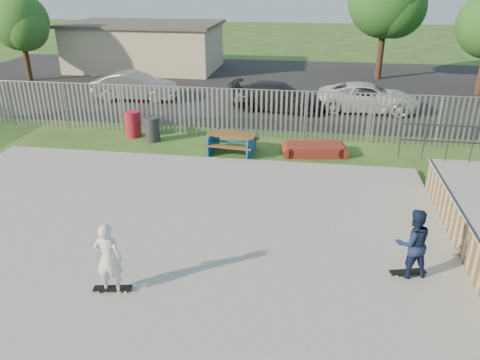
# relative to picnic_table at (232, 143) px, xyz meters

# --- Properties ---
(ground) EXTENTS (120.00, 120.00, 0.00)m
(ground) POSITION_rel_picnic_table_xyz_m (-0.95, -6.99, -0.39)
(ground) COLOR #29521C
(ground) RESTS_ON ground
(concrete_slab) EXTENTS (15.00, 12.00, 0.15)m
(concrete_slab) POSITION_rel_picnic_table_xyz_m (-0.95, -6.99, -0.31)
(concrete_slab) COLOR gray
(concrete_slab) RESTS_ON ground
(fence) EXTENTS (26.04, 16.02, 2.00)m
(fence) POSITION_rel_picnic_table_xyz_m (0.05, -2.40, 0.61)
(fence) COLOR gray
(fence) RESTS_ON ground
(picnic_table) EXTENTS (1.95, 1.67, 0.76)m
(picnic_table) POSITION_rel_picnic_table_xyz_m (0.00, 0.00, 0.00)
(picnic_table) COLOR brown
(picnic_table) RESTS_ON ground
(funbox) EXTENTS (2.15, 1.32, 0.40)m
(funbox) POSITION_rel_picnic_table_xyz_m (3.09, 0.27, -0.19)
(funbox) COLOR maroon
(funbox) RESTS_ON ground
(trash_bin_red) EXTENTS (0.64, 0.64, 1.07)m
(trash_bin_red) POSITION_rel_picnic_table_xyz_m (-4.43, 1.30, 0.15)
(trash_bin_red) COLOR maroon
(trash_bin_red) RESTS_ON ground
(trash_bin_grey) EXTENTS (0.59, 0.59, 0.98)m
(trash_bin_grey) POSITION_rel_picnic_table_xyz_m (-3.43, 0.87, 0.10)
(trash_bin_grey) COLOR #29292C
(trash_bin_grey) RESTS_ON ground
(parking_lot) EXTENTS (40.00, 18.00, 0.02)m
(parking_lot) POSITION_rel_picnic_table_xyz_m (-0.95, 12.01, -0.38)
(parking_lot) COLOR black
(parking_lot) RESTS_ON ground
(car_silver) EXTENTS (4.50, 1.76, 1.46)m
(car_silver) POSITION_rel_picnic_table_xyz_m (-6.51, 7.23, 0.36)
(car_silver) COLOR #A0A0A4
(car_silver) RESTS_ON parking_lot
(car_dark) EXTENTS (4.91, 2.49, 1.37)m
(car_dark) POSITION_rel_picnic_table_xyz_m (1.22, 6.31, 0.32)
(car_dark) COLOR black
(car_dark) RESTS_ON parking_lot
(car_white) EXTENTS (4.91, 2.32, 1.36)m
(car_white) POSITION_rel_picnic_table_xyz_m (5.63, 6.83, 0.31)
(car_white) COLOR silver
(car_white) RESTS_ON parking_lot
(building) EXTENTS (10.40, 6.40, 3.20)m
(building) POSITION_rel_picnic_table_xyz_m (-8.95, 16.01, 1.22)
(building) COLOR #BEB092
(building) RESTS_ON ground
(tree_left) EXTENTS (3.44, 3.44, 5.31)m
(tree_left) POSITION_rel_picnic_table_xyz_m (-15.01, 11.02, 3.19)
(tree_left) COLOR #402D19
(tree_left) RESTS_ON ground
(skateboard_a) EXTENTS (0.82, 0.41, 0.08)m
(skateboard_a) POSITION_rel_picnic_table_xyz_m (5.22, -7.41, -0.20)
(skateboard_a) COLOR black
(skateboard_a) RESTS_ON concrete_slab
(skateboard_b) EXTENTS (0.82, 0.34, 0.08)m
(skateboard_b) POSITION_rel_picnic_table_xyz_m (-1.02, -8.98, -0.20)
(skateboard_b) COLOR black
(skateboard_b) RESTS_ON concrete_slab
(skater_navy) EXTENTS (0.91, 0.79, 1.60)m
(skater_navy) POSITION_rel_picnic_table_xyz_m (5.22, -7.41, 0.56)
(skater_navy) COLOR #131D3D
(skater_navy) RESTS_ON concrete_slab
(skater_white) EXTENTS (0.58, 0.38, 1.60)m
(skater_white) POSITION_rel_picnic_table_xyz_m (-1.02, -8.98, 0.56)
(skater_white) COLOR silver
(skater_white) RESTS_ON concrete_slab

